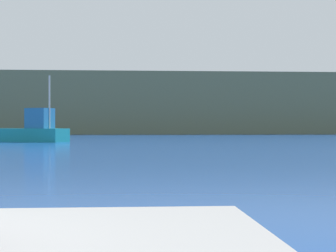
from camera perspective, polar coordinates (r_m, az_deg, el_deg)
hillside_backdrop at (r=83.14m, az=-5.55°, el=2.12°), size 140.00×12.30×8.39m
fishing_boat_teal at (r=43.07m, az=-13.04°, el=-0.45°), size 5.80×4.22×4.71m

